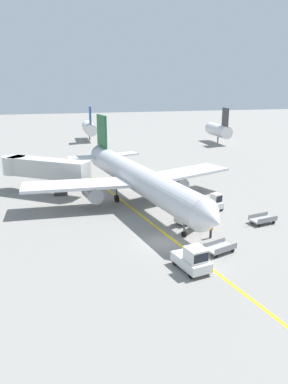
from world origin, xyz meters
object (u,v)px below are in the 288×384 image
Objects in this scene: baggage_tug_near_wing at (214,202)px; safety_cone_nose_right at (178,199)px; belt_loader_aft_hold at (204,218)px; baggage_cart_empty_trailing at (263,219)px; belt_loader_forward_hold at (190,216)px; airliner at (137,177)px; ground_crew_marshaller at (211,229)px; jet_bridge at (40,168)px; pushback_tug at (193,259)px; baggage_cart_loaded at (220,248)px; safety_cone_wingtip_left at (162,196)px.

baggage_tug_near_wing is 6.14× the size of safety_cone_nose_right.
belt_loader_aft_hold is 6.62m from baggage_cart_empty_trailing.
belt_loader_forward_hold is at bearing -98.71° from safety_cone_nose_right.
ground_crew_marshaller is (4.77, -12.74, -2.51)m from airliner.
airliner reaches higher than belt_loader_aft_hold.
belt_loader_forward_hold is at bearing -62.39° from airliner.
baggage_cart_empty_trailing is at bearing -37.32° from jet_bridge.
baggage_cart_empty_trailing is (11.36, 8.44, -0.53)m from pushback_tug.
pushback_tug is 1.02× the size of baggage_cart_empty_trailing.
airliner is 10.98m from belt_loader_aft_hold.
pushback_tug is 8.93× the size of safety_cone_nose_right.
belt_loader_aft_hold is 2.62× the size of ground_crew_marshaller.
pushback_tug is 0.88× the size of belt_loader_aft_hold.
ground_crew_marshaller is at bearing 81.16° from baggage_cart_loaded.
jet_bridge is at bearing 155.43° from safety_cone_nose_right.
pushback_tug is at bearing -116.81° from belt_loader_aft_hold.
safety_cone_nose_right is (0.72, 12.68, -0.69)m from ground_crew_marshaller.
belt_loader_forward_hold is at bearing 89.91° from baggage_cart_loaded.
jet_bridge is 2.68× the size of belt_loader_aft_hold.
safety_cone_wingtip_left is (-0.43, 9.54, -0.56)m from belt_loader_forward_hold.
baggage_cart_empty_trailing is (23.94, -18.25, -3.07)m from jet_bridge.
belt_loader_aft_hold is 10.13× the size of safety_cone_nose_right.
belt_loader_forward_hold is (3.66, 10.62, -0.22)m from pushback_tug.
airliner is 2.95× the size of jet_bridge.
baggage_cart_loaded is 17.55m from safety_cone_wingtip_left.
airliner reaches higher than jet_bridge.
baggage_cart_empty_trailing is at bearing -10.13° from belt_loader_aft_hold.
baggage_cart_loaded is at bearing 35.71° from pushback_tug.
safety_cone_wingtip_left is (-8.13, 11.73, -0.25)m from baggage_cart_empty_trailing.
airliner is 20.69× the size of ground_crew_marshaller.
belt_loader_forward_hold is 8.00m from baggage_cart_loaded.
belt_loader_forward_hold reaches higher than ground_crew_marshaller.
baggage_cart_empty_trailing is at bearing 18.61° from ground_crew_marshaller.
baggage_tug_near_wing is at bearing -31.55° from jet_bridge.
baggage_cart_empty_trailing reaches higher than safety_cone_nose_right.
belt_loader_forward_hold is 11.50× the size of safety_cone_nose_right.
jet_bridge is at bearing 124.00° from baggage_cart_loaded.
jet_bridge is (-11.99, 7.93, 0.12)m from airliner.
baggage_tug_near_wing is at bearing -56.12° from safety_cone_nose_right.
baggage_cart_loaded is at bearing -56.00° from jet_bridge.
jet_bridge is 3.11× the size of baggage_cart_empty_trailing.
baggage_cart_loaded is at bearing -75.27° from airliner.
baggage_cart_loaded is 16.12m from safety_cone_nose_right.
pushback_tug reaches higher than baggage_cart_empty_trailing.
safety_cone_nose_right and safety_cone_wingtip_left have the same top height.
jet_bridge is 3.04× the size of pushback_tug.
airliner is at bearing 91.80° from pushback_tug.
belt_loader_forward_hold reaches higher than baggage_cart_empty_trailing.
ground_crew_marshaller is at bearing -83.61° from belt_loader_forward_hold.
jet_bridge reaches higher than belt_loader_forward_hold.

